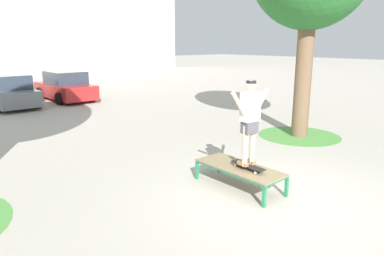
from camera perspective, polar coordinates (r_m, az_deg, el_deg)
The scene contains 7 objects.
ground_plane at distance 7.23m, azimuth 12.89°, elevation -10.86°, with size 120.00×120.00×0.00m, color #B2AA9E.
skate_box at distance 7.44m, azimuth 7.60°, elevation -6.46°, with size 0.77×1.90×0.46m.
skateboard at distance 7.27m, azimuth 8.95°, elevation -5.98°, with size 0.26×0.81×0.09m.
skater at distance 7.00m, azimuth 9.24°, elevation 1.72°, with size 1.00×0.31×1.69m.
grass_patch_near_right at distance 12.03m, azimuth 16.76°, elevation -1.17°, with size 2.59×2.59×0.01m, color #519342.
car_grey at distance 18.70m, azimuth -27.28°, elevation 5.16°, with size 1.92×4.20×1.50m.
car_red at distance 19.71m, azimuth -19.66°, elevation 6.23°, with size 2.00×4.24×1.50m.
Camera 1 is at (-5.38, -3.82, 2.95)m, focal length 33.28 mm.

